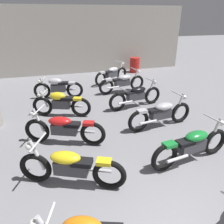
{
  "coord_description": "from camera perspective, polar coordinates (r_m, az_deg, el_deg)",
  "views": [
    {
      "loc": [
        -1.63,
        -1.0,
        3.16
      ],
      "look_at": [
        0.0,
        4.55,
        0.55
      ],
      "focal_mm": 34.97,
      "sensor_mm": 36.0,
      "label": 1
    }
  ],
  "objects": [
    {
      "name": "back_wall",
      "position": [
        12.84,
        -9.44,
        17.92
      ],
      "size": [
        12.73,
        0.24,
        3.6
      ],
      "primitive_type": "cube",
      "color": "#9E998E",
      "rests_on": "ground"
    },
    {
      "name": "motorcycle_left_row_2",
      "position": [
        5.8,
        -12.49,
        -4.16
      ],
      "size": [
        2.04,
        1.03,
        0.97
      ],
      "color": "black",
      "rests_on": "ground"
    },
    {
      "name": "motorcycle_right_row_2",
      "position": [
        6.67,
        12.68,
        -0.3
      ],
      "size": [
        2.17,
        0.68,
        0.97
      ],
      "color": "black",
      "rests_on": "ground"
    },
    {
      "name": "motorcycle_right_row_5",
      "position": [
        10.92,
        -0.08,
        9.95
      ],
      "size": [
        1.94,
        1.19,
        0.97
      ],
      "color": "black",
      "rests_on": "ground"
    },
    {
      "name": "motorcycle_left_row_1",
      "position": [
        4.44,
        -10.78,
        -13.79
      ],
      "size": [
        2.02,
        1.07,
        0.97
      ],
      "color": "black",
      "rests_on": "ground"
    },
    {
      "name": "motorcycle_right_row_3",
      "position": [
        7.99,
        6.3,
        4.33
      ],
      "size": [
        2.15,
        0.75,
        0.97
      ],
      "color": "black",
      "rests_on": "ground"
    },
    {
      "name": "motorcycle_right_row_1",
      "position": [
        5.32,
        20.25,
        -8.02
      ],
      "size": [
        2.16,
        0.71,
        0.97
      ],
      "color": "black",
      "rests_on": "ground"
    },
    {
      "name": "motorcycle_left_row_3",
      "position": [
        7.4,
        -13.18,
        2.22
      ],
      "size": [
        1.89,
        0.8,
        0.88
      ],
      "color": "black",
      "rests_on": "ground"
    },
    {
      "name": "oil_drum",
      "position": [
        13.11,
        5.95,
        12.13
      ],
      "size": [
        0.59,
        0.59,
        0.85
      ],
      "color": "red",
      "rests_on": "ground"
    },
    {
      "name": "motorcycle_left_row_4",
      "position": [
        9.07,
        -13.94,
        6.25
      ],
      "size": [
        1.95,
        0.59,
        0.88
      ],
      "color": "black",
      "rests_on": "ground"
    },
    {
      "name": "motorcycle_right_row_4",
      "position": [
        9.56,
        2.74,
        7.81
      ],
      "size": [
        2.16,
        0.7,
        0.97
      ],
      "color": "black",
      "rests_on": "ground"
    }
  ]
}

